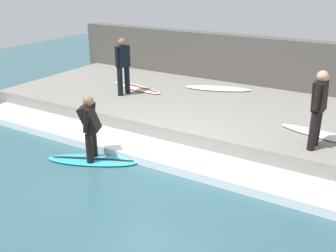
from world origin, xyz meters
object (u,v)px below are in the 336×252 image
Objects in this scene: surfboard_riding at (93,160)px; surfer_waiting_far at (123,63)px; surfboard_waiting_near at (328,136)px; surfboard_spare at (218,88)px; surfer_riding at (90,125)px; surfboard_waiting_far at (136,87)px; surfer_waiting_near at (318,106)px.

surfboard_riding is 3.58m from surfer_waiting_far.
surfer_waiting_far is at bearing 24.90° from surfboard_riding.
surfboard_waiting_near is 4.11m from surfboard_spare.
surfer_riding reaches higher than surfboard_waiting_far.
surfboard_spare reaches higher than surfboard_riding.
surfer_riding is at bearing -155.10° from surfer_waiting_far.
surfboard_riding is 0.98× the size of surfboard_spare.
surfboard_waiting_near is 1.03× the size of surfboard_spare.
surfer_waiting_near reaches higher than surfboard_riding.
surfboard_waiting_far is at bearing 4.50° from surfer_waiting_far.
surfboard_spare is at bearing -61.59° from surfboard_waiting_far.
surfboard_spare is (4.86, -0.69, -0.32)m from surfer_riding.
surfer_waiting_far is at bearing 79.61° from surfer_waiting_near.
surfboard_spare is (1.16, -2.15, -0.00)m from surfboard_waiting_far.
surfboard_riding is 5.01m from surfboard_waiting_near.
surfboard_riding is 4.00m from surfboard_waiting_far.
surfboard_spare is at bearing -8.13° from surfer_riding.
surfboard_waiting_near is at bearing -93.11° from surfer_waiting_far.
surfer_waiting_near is 5.51m from surfer_waiting_far.
surfboard_waiting_near is at bearing -99.95° from surfboard_waiting_far.
surfer_waiting_near is at bearing -107.06° from surfboard_waiting_far.
surfer_waiting_near is 5.79m from surfboard_waiting_far.
surfboard_waiting_near is at bearing -57.15° from surfboard_riding.
surfboard_waiting_far is (3.70, 1.45, 0.48)m from surfboard_riding.
surfer_riding is (0.00, 0.00, 0.81)m from surfboard_riding.
surfer_waiting_near is at bearing -100.39° from surfer_waiting_far.
surfer_riding is at bearing 75.96° from surfboard_riding.
surfboard_riding is at bearing -155.10° from surfer_waiting_far.
surfboard_waiting_far reaches higher than surfboard_riding.
surfboard_waiting_near is (2.71, -4.19, -0.32)m from surfer_riding.
surfer_waiting_far is (3.01, 1.40, 0.54)m from surfer_riding.
surfer_waiting_near is 4.46m from surfboard_spare.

